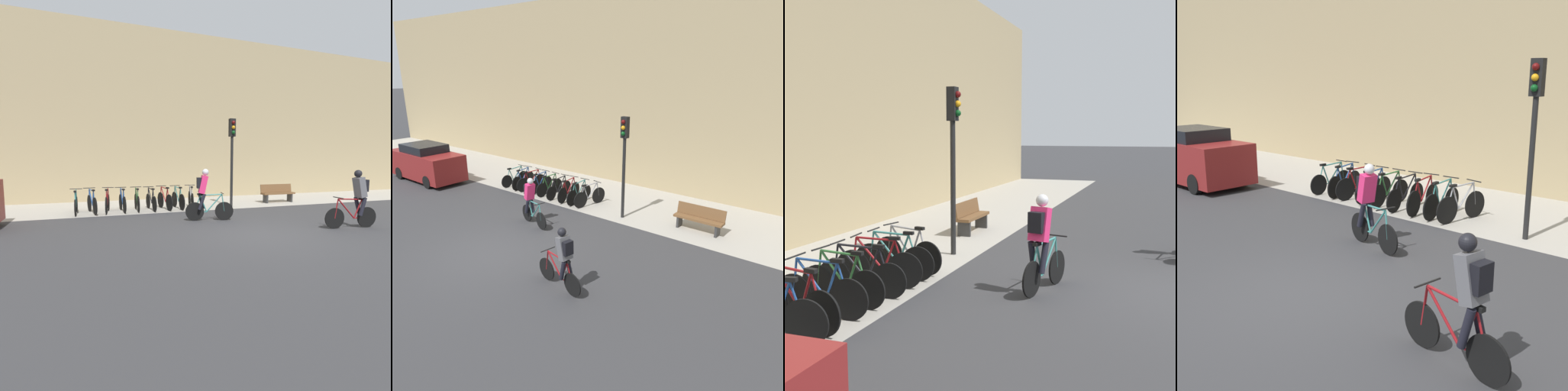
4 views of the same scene
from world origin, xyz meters
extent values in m
plane|color=#333335|center=(0.00, 0.00, 0.00)|extent=(200.00, 200.00, 0.00)
cube|color=#A39E93|center=(0.00, 6.75, 0.00)|extent=(44.00, 4.50, 0.01)
cube|color=tan|center=(0.00, 9.30, 4.39)|extent=(44.00, 0.60, 8.79)
cylinder|color=black|center=(-0.05, 2.32, 0.32)|extent=(0.62, 0.18, 0.63)
cylinder|color=black|center=(-1.03, 2.56, 0.32)|extent=(0.62, 0.18, 0.63)
cylinder|color=teal|center=(-0.38, 2.40, 0.60)|extent=(0.55, 0.17, 0.62)
cylinder|color=teal|center=(-0.75, 2.49, 0.58)|extent=(0.26, 0.10, 0.58)
cylinder|color=teal|center=(-0.49, 2.43, 0.88)|extent=(0.74, 0.22, 0.07)
cylinder|color=teal|center=(-0.83, 2.51, 0.31)|extent=(0.40, 0.13, 0.05)
cylinder|color=teal|center=(-0.94, 2.54, 0.59)|extent=(0.21, 0.08, 0.56)
cylinder|color=teal|center=(-0.09, 2.33, 0.61)|extent=(0.12, 0.06, 0.58)
cylinder|color=black|center=(-0.13, 2.34, 0.94)|extent=(0.14, 0.45, 0.03)
cube|color=black|center=(-0.85, 2.52, 0.91)|extent=(0.21, 0.12, 0.06)
cube|color=#E52866|center=(-0.76, 2.50, 1.24)|extent=(0.39, 0.39, 0.63)
sphere|color=silver|center=(-0.68, 2.48, 1.65)|extent=(0.27, 0.27, 0.22)
cylinder|color=black|center=(-0.83, 2.40, 0.66)|extent=(0.29, 0.17, 0.56)
cylinder|color=black|center=(-0.78, 2.61, 0.66)|extent=(0.26, 0.16, 0.56)
cube|color=black|center=(-0.89, 2.53, 1.29)|extent=(0.20, 0.29, 0.36)
cylinder|color=black|center=(2.49, 0.00, 0.31)|extent=(0.62, 0.14, 0.63)
cylinder|color=black|center=(3.56, -0.18, 0.31)|extent=(0.62, 0.14, 0.63)
cylinder|color=maroon|center=(2.85, -0.06, 0.60)|extent=(0.59, 0.13, 0.62)
cylinder|color=maroon|center=(3.25, -0.13, 0.58)|extent=(0.28, 0.08, 0.58)
cylinder|color=maroon|center=(2.97, -0.08, 0.88)|extent=(0.80, 0.17, 0.07)
cylinder|color=maroon|center=(3.34, -0.14, 0.31)|extent=(0.43, 0.10, 0.05)
cylinder|color=maroon|center=(3.46, -0.16, 0.59)|extent=(0.23, 0.07, 0.56)
cylinder|color=maroon|center=(2.54, -0.01, 0.60)|extent=(0.13, 0.06, 0.59)
cylinder|color=black|center=(2.58, -0.02, 0.93)|extent=(0.10, 0.46, 0.03)
cube|color=black|center=(3.37, -0.15, 0.90)|extent=(0.21, 0.11, 0.06)
cube|color=#5B5B60|center=(3.27, -0.13, 1.23)|extent=(0.37, 0.37, 0.63)
sphere|color=black|center=(3.19, -0.12, 1.64)|extent=(0.25, 0.25, 0.22)
cylinder|color=black|center=(3.33, -0.03, 0.66)|extent=(0.29, 0.15, 0.56)
cylinder|color=black|center=(3.30, -0.25, 0.66)|extent=(0.25, 0.15, 0.56)
cube|color=black|center=(3.40, -0.15, 1.28)|extent=(0.18, 0.28, 0.36)
cylinder|color=black|center=(-4.85, 5.86, 0.31)|extent=(0.05, 0.63, 0.62)
cylinder|color=black|center=(-4.88, 4.84, 0.31)|extent=(0.05, 0.63, 0.62)
cylinder|color=teal|center=(-4.86, 5.51, 0.59)|extent=(0.05, 0.56, 0.62)
cylinder|color=teal|center=(-4.87, 5.13, 0.58)|extent=(0.05, 0.26, 0.58)
cylinder|color=teal|center=(-4.86, 5.40, 0.88)|extent=(0.06, 0.76, 0.07)
cylinder|color=teal|center=(-4.87, 5.04, 0.30)|extent=(0.04, 0.41, 0.05)
cylinder|color=teal|center=(-4.87, 4.93, 0.59)|extent=(0.04, 0.22, 0.56)
cylinder|color=teal|center=(-4.85, 5.82, 0.60)|extent=(0.04, 0.12, 0.59)
cylinder|color=black|center=(-4.85, 5.78, 0.93)|extent=(0.46, 0.04, 0.03)
cube|color=black|center=(-4.87, 5.02, 0.90)|extent=(0.08, 0.20, 0.06)
cylinder|color=black|center=(-4.38, 5.86, 0.33)|extent=(0.16, 0.66, 0.67)
cylinder|color=black|center=(-4.19, 4.83, 0.33)|extent=(0.16, 0.66, 0.67)
cylinder|color=#1E478C|center=(-4.31, 5.51, 0.62)|extent=(0.15, 0.57, 0.62)
cylinder|color=#1E478C|center=(-4.24, 5.13, 0.60)|extent=(0.09, 0.27, 0.58)
cylinder|color=#1E478C|center=(-4.29, 5.40, 0.90)|extent=(0.18, 0.77, 0.07)
cylinder|color=#1E478C|center=(-4.22, 5.04, 0.33)|extent=(0.11, 0.42, 0.05)
cylinder|color=#1E478C|center=(-4.20, 4.93, 0.61)|extent=(0.07, 0.22, 0.56)
cylinder|color=#1E478C|center=(-4.37, 5.82, 0.62)|extent=(0.06, 0.12, 0.59)
cylinder|color=black|center=(-4.36, 5.78, 0.95)|extent=(0.46, 0.11, 0.03)
cube|color=black|center=(-4.22, 5.02, 0.92)|extent=(0.12, 0.21, 0.06)
cylinder|color=black|center=(-3.63, 5.84, 0.33)|extent=(0.13, 0.67, 0.67)
cylinder|color=black|center=(-3.78, 4.86, 0.33)|extent=(0.13, 0.67, 0.67)
cylinder|color=maroon|center=(-3.68, 5.51, 0.62)|extent=(0.12, 0.54, 0.62)
cylinder|color=maroon|center=(-3.73, 5.14, 0.60)|extent=(0.08, 0.26, 0.58)
cylinder|color=maroon|center=(-3.70, 5.40, 0.90)|extent=(0.15, 0.73, 0.07)
cylinder|color=maroon|center=(-3.75, 5.06, 0.33)|extent=(0.09, 0.40, 0.05)
cylinder|color=maroon|center=(-3.76, 4.95, 0.61)|extent=(0.06, 0.21, 0.56)
cylinder|color=maroon|center=(-3.64, 5.80, 0.62)|extent=(0.05, 0.12, 0.58)
cylinder|color=black|center=(-3.64, 5.76, 0.95)|extent=(0.46, 0.09, 0.03)
cube|color=black|center=(-3.75, 5.04, 0.92)|extent=(0.11, 0.21, 0.06)
cylinder|color=black|center=(-3.15, 5.83, 0.33)|extent=(0.07, 0.66, 0.66)
cylinder|color=black|center=(-3.10, 4.87, 0.33)|extent=(0.07, 0.66, 0.66)
cylinder|color=#1E478C|center=(-3.13, 5.50, 0.61)|extent=(0.07, 0.53, 0.62)
cylinder|color=#1E478C|center=(-3.11, 5.15, 0.60)|extent=(0.05, 0.25, 0.58)
cylinder|color=#1E478C|center=(-3.13, 5.40, 0.89)|extent=(0.08, 0.71, 0.07)
cylinder|color=#1E478C|center=(-3.11, 5.06, 0.32)|extent=(0.05, 0.38, 0.05)
cylinder|color=#1E478C|center=(-3.10, 4.96, 0.60)|extent=(0.04, 0.20, 0.56)
cylinder|color=#1E478C|center=(-3.15, 5.79, 0.62)|extent=(0.04, 0.11, 0.58)
cylinder|color=black|center=(-3.15, 5.75, 0.95)|extent=(0.46, 0.05, 0.03)
cube|color=black|center=(-3.11, 5.04, 0.92)|extent=(0.09, 0.20, 0.06)
cylinder|color=black|center=(-2.53, 5.83, 0.33)|extent=(0.06, 0.65, 0.65)
cylinder|color=black|center=(-2.56, 4.87, 0.33)|extent=(0.06, 0.65, 0.65)
cylinder|color=#2D6B33|center=(-2.54, 5.50, 0.61)|extent=(0.06, 0.53, 0.62)
cylinder|color=#2D6B33|center=(-2.55, 5.15, 0.59)|extent=(0.05, 0.25, 0.58)
cylinder|color=#2D6B33|center=(-2.54, 5.40, 0.89)|extent=(0.07, 0.71, 0.07)
cylinder|color=#2D6B33|center=(-2.55, 5.06, 0.32)|extent=(0.05, 0.38, 0.05)
cylinder|color=#2D6B33|center=(-2.56, 4.96, 0.60)|extent=(0.04, 0.20, 0.56)
cylinder|color=#2D6B33|center=(-2.53, 5.79, 0.62)|extent=(0.04, 0.11, 0.58)
cylinder|color=black|center=(-2.53, 5.75, 0.95)|extent=(0.46, 0.04, 0.03)
cube|color=black|center=(-2.55, 5.04, 0.92)|extent=(0.09, 0.20, 0.06)
cylinder|color=black|center=(-1.99, 5.88, 0.32)|extent=(0.07, 0.63, 0.63)
cylinder|color=black|center=(-1.94, 4.82, 0.32)|extent=(0.07, 0.63, 0.63)
cylinder|color=black|center=(-1.97, 5.52, 0.60)|extent=(0.07, 0.58, 0.62)
cylinder|color=black|center=(-1.95, 5.13, 0.58)|extent=(0.05, 0.27, 0.58)
cylinder|color=black|center=(-1.96, 5.40, 0.88)|extent=(0.08, 0.79, 0.07)
cylinder|color=black|center=(-1.95, 5.03, 0.31)|extent=(0.05, 0.43, 0.05)
cylinder|color=black|center=(-1.94, 4.91, 0.59)|extent=(0.04, 0.22, 0.56)
cylinder|color=black|center=(-1.99, 5.83, 0.61)|extent=(0.04, 0.12, 0.59)
cylinder|color=black|center=(-1.98, 5.79, 0.94)|extent=(0.46, 0.05, 0.03)
cube|color=black|center=(-1.95, 5.01, 0.91)|extent=(0.09, 0.20, 0.06)
cylinder|color=black|center=(-1.45, 5.85, 0.34)|extent=(0.12, 0.68, 0.68)
cylinder|color=black|center=(-1.32, 4.85, 0.34)|extent=(0.12, 0.68, 0.68)
cylinder|color=maroon|center=(-1.40, 5.51, 0.62)|extent=(0.11, 0.55, 0.62)
cylinder|color=maroon|center=(-1.36, 5.14, 0.61)|extent=(0.07, 0.26, 0.58)
cylinder|color=maroon|center=(-1.39, 5.40, 0.91)|extent=(0.14, 0.74, 0.07)
cylinder|color=maroon|center=(-1.34, 5.05, 0.33)|extent=(0.08, 0.40, 0.05)
cylinder|color=maroon|center=(-1.33, 4.94, 0.62)|extent=(0.06, 0.21, 0.56)
cylinder|color=maroon|center=(-1.44, 5.81, 0.63)|extent=(0.05, 0.12, 0.58)
cylinder|color=black|center=(-1.44, 5.77, 0.96)|extent=(0.46, 0.09, 0.03)
cube|color=black|center=(-1.34, 5.03, 0.93)|extent=(0.11, 0.21, 0.06)
cylinder|color=black|center=(-0.82, 5.85, 0.34)|extent=(0.06, 0.68, 0.68)
cylinder|color=black|center=(-0.78, 4.85, 0.34)|extent=(0.06, 0.68, 0.68)
cylinder|color=teal|center=(-0.81, 5.51, 0.62)|extent=(0.06, 0.55, 0.62)
cylinder|color=teal|center=(-0.79, 5.14, 0.61)|extent=(0.05, 0.26, 0.58)
cylinder|color=teal|center=(-0.80, 5.40, 0.90)|extent=(0.07, 0.74, 0.07)
cylinder|color=teal|center=(-0.79, 5.05, 0.33)|extent=(0.05, 0.40, 0.05)
cylinder|color=teal|center=(-0.79, 4.94, 0.61)|extent=(0.04, 0.21, 0.56)
cylinder|color=teal|center=(-0.82, 5.81, 0.63)|extent=(0.04, 0.12, 0.58)
cylinder|color=black|center=(-0.82, 5.77, 0.96)|extent=(0.46, 0.05, 0.03)
cube|color=black|center=(-0.79, 5.03, 0.93)|extent=(0.09, 0.20, 0.06)
cylinder|color=black|center=(-0.13, 5.83, 0.34)|extent=(0.17, 0.68, 0.69)
cylinder|color=black|center=(-0.32, 4.87, 0.34)|extent=(0.17, 0.68, 0.69)
cylinder|color=#99999E|center=(-0.19, 5.50, 0.63)|extent=(0.15, 0.54, 0.62)
cylinder|color=#99999E|center=(-0.27, 5.15, 0.61)|extent=(0.09, 0.26, 0.58)
cylinder|color=#99999E|center=(-0.21, 5.40, 0.91)|extent=(0.18, 0.73, 0.07)
cylinder|color=#99999E|center=(-0.28, 5.06, 0.34)|extent=(0.11, 0.39, 0.05)
cylinder|color=#99999E|center=(-0.30, 4.95, 0.62)|extent=(0.07, 0.21, 0.56)
cylinder|color=#99999E|center=(-0.13, 5.79, 0.63)|extent=(0.06, 0.12, 0.58)
cylinder|color=black|center=(-0.14, 5.76, 0.96)|extent=(0.46, 0.12, 0.03)
cube|color=black|center=(-0.29, 5.04, 0.93)|extent=(0.12, 0.21, 0.06)
cylinder|color=black|center=(1.59, 5.09, 1.92)|extent=(0.12, 0.12, 3.84)
cube|color=black|center=(1.59, 5.09, 3.46)|extent=(0.26, 0.20, 0.76)
sphere|color=#590C0C|center=(1.59, 4.96, 3.67)|extent=(0.15, 0.15, 0.15)
sphere|color=orange|center=(1.59, 4.96, 3.46)|extent=(0.15, 0.15, 0.15)
sphere|color=#0C4719|center=(1.59, 4.96, 3.26)|extent=(0.15, 0.15, 0.15)
cube|color=brown|center=(4.41, 5.64, 0.45)|extent=(1.75, 0.40, 0.08)
cube|color=brown|center=(4.41, 5.82, 0.69)|extent=(1.75, 0.12, 0.40)
cube|color=#2D2D2D|center=(3.71, 5.64, 0.23)|extent=(0.08, 0.36, 0.45)
cube|color=#2D2D2D|center=(5.11, 5.64, 0.23)|extent=(0.08, 0.36, 0.45)
camera|label=1|loc=(-4.43, -7.04, 1.99)|focal=28.00mm
camera|label=2|loc=(9.05, -6.48, 5.50)|focal=35.00mm
camera|label=3|loc=(-9.92, 0.36, 2.84)|focal=50.00mm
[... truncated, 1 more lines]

